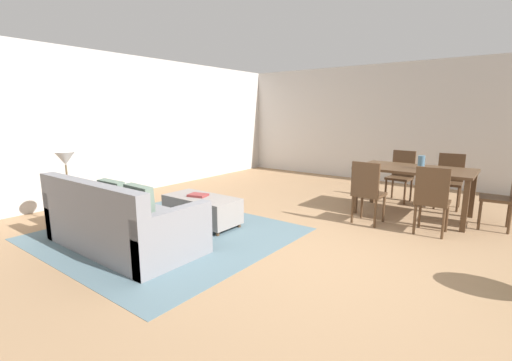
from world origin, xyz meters
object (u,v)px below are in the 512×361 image
(couch, at_px, (121,224))
(dining_table, at_px, (414,173))
(table_lamp, at_px, (65,160))
(dining_chair_near_left, at_px, (367,189))
(dining_chair_far_right, at_px, (450,177))
(side_table, at_px, (69,197))
(ottoman_table, at_px, (202,209))
(book_on_ottoman, at_px, (198,195))
(vase_centerpiece, at_px, (421,162))
(dining_chair_near_right, at_px, (432,197))
(dining_chair_far_left, at_px, (401,173))
(dining_chair_head_east, at_px, (505,193))

(couch, xyz_separation_m, dining_table, (2.45, 3.55, 0.38))
(table_lamp, relative_size, dining_chair_near_left, 0.57)
(couch, relative_size, dining_chair_far_right, 2.18)
(table_lamp, height_order, dining_table, table_lamp)
(side_table, distance_m, dining_chair_far_right, 6.04)
(ottoman_table, relative_size, book_on_ottoman, 4.34)
(dining_table, distance_m, book_on_ottoman, 3.35)
(table_lamp, bearing_deg, vase_centerpiece, 42.24)
(couch, bearing_deg, vase_centerpiece, 54.17)
(table_lamp, bearing_deg, dining_table, 43.17)
(ottoman_table, height_order, dining_chair_near_left, dining_chair_near_left)
(dining_chair_near_right, relative_size, vase_centerpiece, 4.60)
(dining_table, bearing_deg, side_table, -136.83)
(side_table, bearing_deg, ottoman_table, 39.09)
(couch, bearing_deg, dining_chair_far_left, 65.36)
(table_lamp, height_order, book_on_ottoman, table_lamp)
(ottoman_table, bearing_deg, dining_chair_far_right, 50.32)
(couch, height_order, dining_chair_near_left, dining_chair_near_left)
(dining_chair_near_right, relative_size, dining_chair_head_east, 1.00)
(dining_chair_head_east, bearing_deg, dining_table, -179.75)
(dining_chair_far_right, bearing_deg, dining_table, -112.79)
(dining_chair_near_right, relative_size, dining_chair_far_right, 1.00)
(dining_chair_far_left, distance_m, vase_centerpiece, 1.10)
(dining_chair_near_right, bearing_deg, vase_centerpiece, 112.64)
(dining_chair_near_left, xyz_separation_m, dining_chair_near_right, (0.84, 0.05, 0.00))
(dining_chair_far_right, bearing_deg, side_table, -133.14)
(table_lamp, relative_size, vase_centerpiece, 2.62)
(vase_centerpiece, bearing_deg, dining_chair_near_left, -121.13)
(dining_table, height_order, vase_centerpiece, vase_centerpiece)
(dining_table, height_order, dining_chair_far_left, dining_chair_far_left)
(dining_chair_near_right, bearing_deg, table_lamp, -147.15)
(couch, bearing_deg, book_on_ottoman, 85.89)
(book_on_ottoman, bearing_deg, ottoman_table, 11.36)
(table_lamp, bearing_deg, dining_chair_head_east, 35.61)
(couch, relative_size, dining_chair_far_left, 2.18)
(dining_chair_far_left, relative_size, dining_chair_far_right, 1.00)
(dining_table, relative_size, dining_chair_far_right, 1.80)
(dining_table, xyz_separation_m, dining_chair_far_right, (0.37, 0.88, -0.15))
(dining_chair_near_right, height_order, book_on_ottoman, dining_chair_near_right)
(dining_table, bearing_deg, book_on_ottoman, -135.09)
(dining_chair_near_right, relative_size, dining_chair_far_left, 1.00)
(dining_table, distance_m, vase_centerpiece, 0.21)
(ottoman_table, height_order, dining_chair_far_left, dining_chair_far_left)
(couch, xyz_separation_m, vase_centerpiece, (2.54, 3.52, 0.57))
(dining_table, relative_size, book_on_ottoman, 6.37)
(dining_table, bearing_deg, vase_centerpiece, -17.96)
(dining_chair_near_left, relative_size, dining_chair_near_right, 1.00)
(table_lamp, distance_m, vase_centerpiece, 5.20)
(ottoman_table, relative_size, table_lamp, 2.15)
(table_lamp, distance_m, dining_chair_far_left, 5.55)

